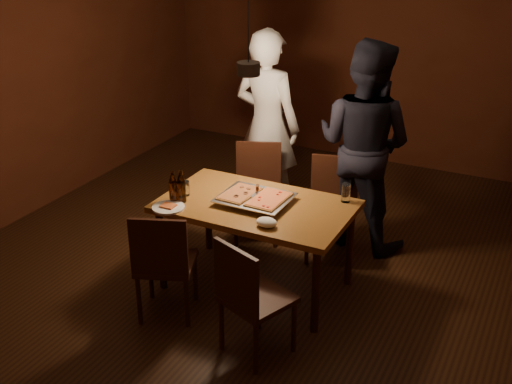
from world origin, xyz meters
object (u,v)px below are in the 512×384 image
at_px(dining_table, 256,212).
at_px(beer_bottle_b, 181,186).
at_px(diner_dark, 364,145).
at_px(beer_bottle_a, 173,187).
at_px(pendant_lamp, 248,67).
at_px(plate_slice, 168,207).
at_px(chair_near_right, 248,290).
at_px(chair_near_left, 163,257).
at_px(chair_far_left, 258,182).
at_px(chair_far_right, 333,198).
at_px(pizza_tray, 255,200).
at_px(diner_white, 267,126).

bearing_deg(dining_table, beer_bottle_b, -156.89).
height_order(dining_table, diner_dark, diner_dark).
xyz_separation_m(beer_bottle_a, pendant_lamp, (0.41, 0.50, 0.88)).
height_order(beer_bottle_b, plate_slice, beer_bottle_b).
xyz_separation_m(chair_near_right, plate_slice, (-0.93, 0.45, 0.22)).
relative_size(chair_near_left, pendant_lamp, 0.50).
xyz_separation_m(beer_bottle_a, diner_dark, (1.09, 1.41, 0.07)).
xyz_separation_m(chair_far_left, diner_dark, (0.89, 0.32, 0.41)).
bearing_deg(chair_far_right, chair_far_left, -15.82).
distance_m(pizza_tray, beer_bottle_b, 0.59).
xyz_separation_m(plate_slice, diner_white, (0.05, 1.64, 0.18)).
distance_m(beer_bottle_b, plate_slice, 0.20).
relative_size(dining_table, chair_near_left, 2.75).
distance_m(beer_bottle_a, plate_slice, 0.18).
bearing_deg(chair_far_right, beer_bottle_a, 34.02).
relative_size(chair_far_right, beer_bottle_b, 1.95).
bearing_deg(chair_far_right, dining_table, 52.37).
height_order(chair_near_left, pizza_tray, chair_near_left).
relative_size(dining_table, pendant_lamp, 1.36).
distance_m(chair_far_left, diner_dark, 1.03).
distance_m(chair_far_right, plate_slice, 1.52).
bearing_deg(chair_near_left, beer_bottle_b, 84.02).
height_order(chair_far_left, beer_bottle_a, beer_bottle_a).
bearing_deg(diner_dark, chair_far_left, 29.84).
height_order(dining_table, beer_bottle_a, beer_bottle_a).
relative_size(chair_far_right, chair_near_left, 0.94).
distance_m(plate_slice, pendant_lamp, 1.24).
distance_m(chair_far_right, diner_dark, 0.55).
bearing_deg(pendant_lamp, plate_slice, -121.27).
bearing_deg(chair_near_left, chair_far_left, 68.26).
bearing_deg(diner_dark, chair_near_left, 74.53).
relative_size(chair_near_left, diner_dark, 0.29).
xyz_separation_m(chair_far_left, beer_bottle_b, (-0.14, -1.06, 0.34)).
distance_m(chair_far_right, chair_near_right, 1.65).
height_order(beer_bottle_a, plate_slice, beer_bottle_a).
height_order(dining_table, chair_far_right, chair_far_right).
distance_m(chair_far_right, pizza_tray, 0.91).
relative_size(dining_table, beer_bottle_b, 5.71).
height_order(chair_near_right, plate_slice, chair_near_right).
xyz_separation_m(chair_far_left, pendant_lamp, (0.21, -0.59, 1.22)).
xyz_separation_m(chair_far_left, chair_near_left, (-0.00, -1.55, 0.00)).
height_order(chair_near_left, plate_slice, chair_near_left).
height_order(chair_far_left, chair_near_right, same).
distance_m(plate_slice, diner_dark, 1.87).
bearing_deg(chair_near_right, plate_slice, 175.25).
distance_m(diner_dark, pendant_lamp, 1.40).
xyz_separation_m(chair_far_right, diner_dark, (0.14, 0.34, 0.41)).
relative_size(chair_near_left, pizza_tray, 0.99).
bearing_deg(chair_near_right, pizza_tray, 135.22).
bearing_deg(diner_white, chair_far_right, 158.05).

